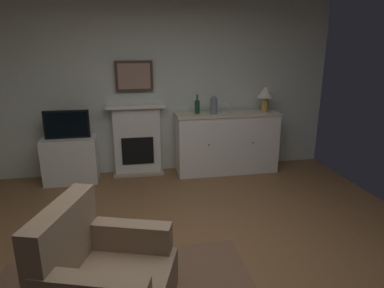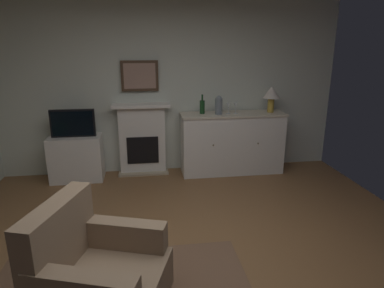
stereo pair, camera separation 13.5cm
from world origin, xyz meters
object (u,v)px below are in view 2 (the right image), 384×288
framed_picture (140,76)px  tv_set (73,123)px  table_lamp (271,94)px  vase_decorative (219,105)px  fireplace_unit (142,139)px  wine_glass_center (236,106)px  tv_cabinet (77,158)px  armchair (97,275)px  sideboard_cabinet (232,143)px  wine_glass_left (229,106)px  wine_bottle (202,107)px

framed_picture → tv_set: size_ratio=0.89×
table_lamp → vase_decorative: table_lamp is taller
fireplace_unit → framed_picture: framed_picture is taller
fireplace_unit → tv_set: (-0.98, -0.19, 0.32)m
table_lamp → wine_glass_center: table_lamp is taller
framed_picture → tv_cabinet: 1.54m
fireplace_unit → armchair: size_ratio=1.09×
fireplace_unit → tv_cabinet: (-0.97, -0.16, -0.21)m
sideboard_cabinet → table_lamp: size_ratio=3.99×
table_lamp → wine_glass_left: (-0.67, -0.03, -0.16)m
tv_set → armchair: tv_set is taller
wine_bottle → armchair: 3.18m
vase_decorative → tv_set: (-2.12, 0.04, -0.22)m
wine_glass_center → armchair: size_ratio=0.16×
wine_glass_left → framed_picture: bearing=169.1°
table_lamp → wine_glass_center: (-0.56, -0.03, -0.16)m
wine_glass_center → tv_set: (-2.39, 0.02, -0.20)m
armchair → table_lamp: bearing=50.5°
armchair → vase_decorative: bearing=61.7°
tv_cabinet → table_lamp: bearing=-0.3°
table_lamp → tv_cabinet: bearing=179.7°
wine_bottle → vase_decorative: (0.24, -0.08, 0.03)m
wine_glass_left → armchair: (-1.65, -2.79, -0.69)m
tv_cabinet → fireplace_unit: bearing=9.4°
framed_picture → wine_bottle: (0.91, -0.19, -0.45)m
framed_picture → vase_decorative: size_ratio=1.96×
wine_glass_left → tv_set: wine_glass_left is taller
fireplace_unit → table_lamp: (1.98, -0.18, 0.68)m
wine_glass_left → tv_cabinet: (-2.28, 0.04, -0.73)m
table_lamp → wine_bottle: table_lamp is taller
wine_bottle → tv_set: (-1.89, -0.04, -0.18)m
sideboard_cabinet → wine_glass_center: (0.03, -0.03, 0.59)m
table_lamp → vase_decorative: 0.84m
fireplace_unit → table_lamp: 2.10m
vase_decorative → armchair: 3.22m
sideboard_cabinet → table_lamp: bearing=0.0°
wine_glass_left → tv_cabinet: size_ratio=0.22×
armchair → tv_set: bearing=102.7°
vase_decorative → armchair: bearing=-118.3°
wine_bottle → tv_cabinet: 2.02m
framed_picture → armchair: size_ratio=0.54×
sideboard_cabinet → table_lamp: 0.96m
fireplace_unit → wine_glass_left: 1.42m
tv_set → wine_glass_center: bearing=-0.5°
fireplace_unit → wine_glass_center: size_ratio=6.67×
fireplace_unit → tv_cabinet: 1.01m
fireplace_unit → wine_bottle: bearing=-8.9°
wine_bottle → wine_glass_center: (0.50, -0.07, 0.01)m
vase_decorative → tv_cabinet: 2.25m
wine_glass_left → vase_decorative: (-0.16, -0.02, 0.02)m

